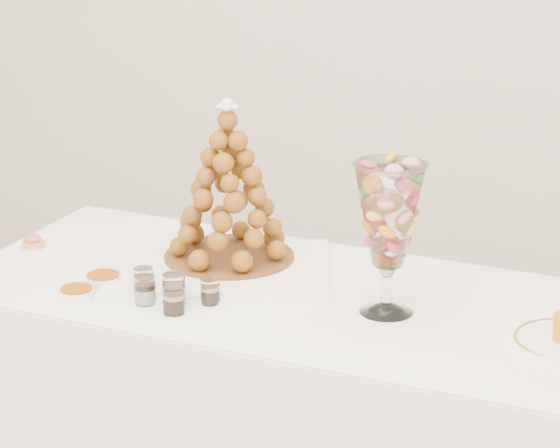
% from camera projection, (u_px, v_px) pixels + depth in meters
% --- Properties ---
extents(buffet_table, '(1.89, 0.86, 0.70)m').
position_uv_depth(buffet_table, '(330.00, 431.00, 3.25)').
color(buffet_table, white).
rests_on(buffet_table, ground).
extents(lace_tray, '(0.65, 0.57, 0.02)m').
position_uv_depth(lace_tray, '(219.00, 269.00, 3.31)').
color(lace_tray, white).
rests_on(lace_tray, buffet_table).
extents(macaron_vase, '(0.16, 0.16, 0.36)m').
position_uv_depth(macaron_vase, '(389.00, 217.00, 2.99)').
color(macaron_vase, white).
rests_on(macaron_vase, buffet_table).
extents(pink_tart, '(0.06, 0.06, 0.04)m').
position_uv_depth(pink_tart, '(33.00, 242.00, 3.48)').
color(pink_tart, tan).
rests_on(pink_tart, buffet_table).
extents(verrine_a, '(0.05, 0.05, 0.06)m').
position_uv_depth(verrine_a, '(144.00, 281.00, 3.17)').
color(verrine_a, white).
rests_on(verrine_a, buffet_table).
extents(verrine_b, '(0.07, 0.07, 0.07)m').
position_uv_depth(verrine_b, '(174.00, 289.00, 3.10)').
color(verrine_b, white).
rests_on(verrine_b, buffet_table).
extents(verrine_c, '(0.06, 0.06, 0.06)m').
position_uv_depth(verrine_c, '(210.00, 291.00, 3.11)').
color(verrine_c, white).
rests_on(verrine_c, buffet_table).
extents(verrine_d, '(0.06, 0.06, 0.07)m').
position_uv_depth(verrine_d, '(145.00, 290.00, 3.10)').
color(verrine_d, white).
rests_on(verrine_d, buffet_table).
extents(verrine_e, '(0.05, 0.05, 0.07)m').
position_uv_depth(verrine_e, '(174.00, 300.00, 3.05)').
color(verrine_e, white).
rests_on(verrine_e, buffet_table).
extents(ramekin_back, '(0.09, 0.09, 0.03)m').
position_uv_depth(ramekin_back, '(103.00, 281.00, 3.21)').
color(ramekin_back, white).
rests_on(ramekin_back, buffet_table).
extents(ramekin_front, '(0.09, 0.09, 0.03)m').
position_uv_depth(ramekin_front, '(77.00, 295.00, 3.13)').
color(ramekin_front, white).
rests_on(ramekin_front, buffet_table).
extents(croquembouche, '(0.35, 0.35, 0.41)m').
position_uv_depth(croquembouche, '(228.00, 182.00, 3.29)').
color(croquembouche, brown).
rests_on(croquembouche, lace_tray).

